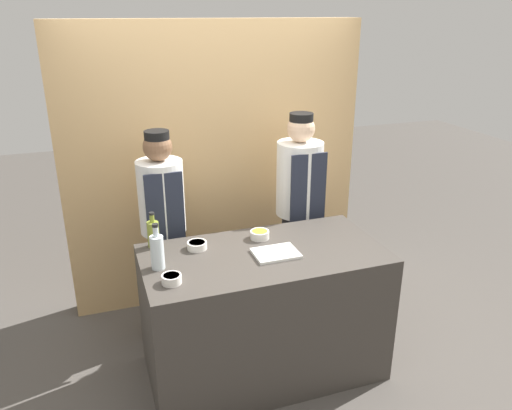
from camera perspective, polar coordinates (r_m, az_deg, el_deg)
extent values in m
plane|color=#4C4742|center=(3.87, 0.85, -18.08)|extent=(14.00, 14.00, 0.00)
cube|color=tan|center=(4.34, -4.61, 4.49)|extent=(2.56, 0.18, 2.40)
cube|color=#3D3833|center=(3.58, 0.89, -12.22)|extent=(1.62, 0.83, 0.95)
cylinder|color=white|center=(3.41, -6.75, -4.61)|extent=(0.13, 0.13, 0.05)
cylinder|color=brown|center=(3.40, -6.77, -4.34)|extent=(0.11, 0.11, 0.01)
cylinder|color=white|center=(3.53, 0.43, -3.41)|extent=(0.13, 0.13, 0.06)
cylinder|color=yellow|center=(3.52, 0.43, -3.12)|extent=(0.11, 0.11, 0.02)
cylinder|color=white|center=(3.02, -9.62, -8.35)|extent=(0.12, 0.12, 0.05)
cylinder|color=silver|center=(3.01, -9.64, -8.03)|extent=(0.10, 0.10, 0.02)
cube|color=white|center=(3.31, 2.28, -5.54)|extent=(0.29, 0.22, 0.02)
cylinder|color=olive|center=(3.46, -11.66, -3.32)|extent=(0.08, 0.08, 0.18)
cylinder|color=olive|center=(3.41, -11.80, -1.51)|extent=(0.03, 0.03, 0.06)
cylinder|color=black|center=(3.40, -11.85, -0.96)|extent=(0.04, 0.04, 0.02)
cylinder|color=silver|center=(3.16, -11.21, -5.35)|extent=(0.09, 0.09, 0.22)
cylinder|color=silver|center=(3.10, -11.40, -3.00)|extent=(0.03, 0.03, 0.07)
cylinder|color=black|center=(3.09, -11.46, -2.29)|extent=(0.04, 0.04, 0.02)
cylinder|color=#28282D|center=(4.07, -10.08, -8.63)|extent=(0.25, 0.25, 0.89)
cylinder|color=white|center=(3.77, -10.78, 0.92)|extent=(0.34, 0.34, 0.55)
cube|color=#232838|center=(3.62, -10.35, -0.25)|extent=(0.27, 0.02, 0.51)
sphere|color=brown|center=(3.65, -11.19, 6.55)|extent=(0.21, 0.21, 0.21)
cylinder|color=black|center=(3.63, -11.28, 7.76)|extent=(0.18, 0.18, 0.07)
cylinder|color=#28282D|center=(4.34, 4.66, -6.33)|extent=(0.27, 0.27, 0.88)
cylinder|color=white|center=(4.05, 4.97, 3.02)|extent=(0.37, 0.37, 0.60)
cube|color=#232838|center=(3.91, 6.01, 1.91)|extent=(0.30, 0.02, 0.56)
sphere|color=beige|center=(3.94, 5.17, 8.70)|extent=(0.22, 0.22, 0.22)
cylinder|color=black|center=(3.93, 5.21, 9.87)|extent=(0.19, 0.19, 0.08)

